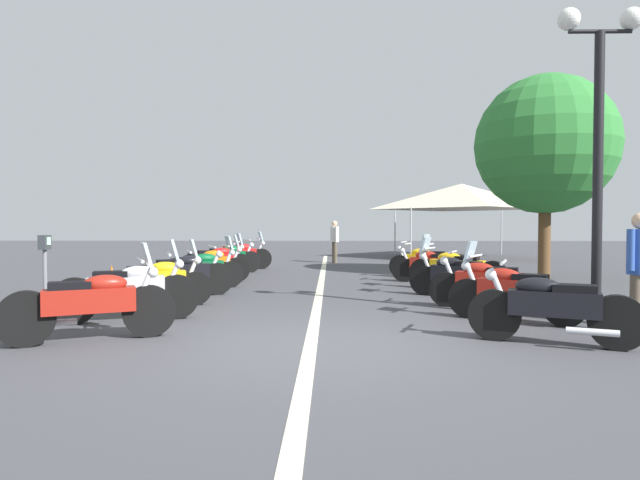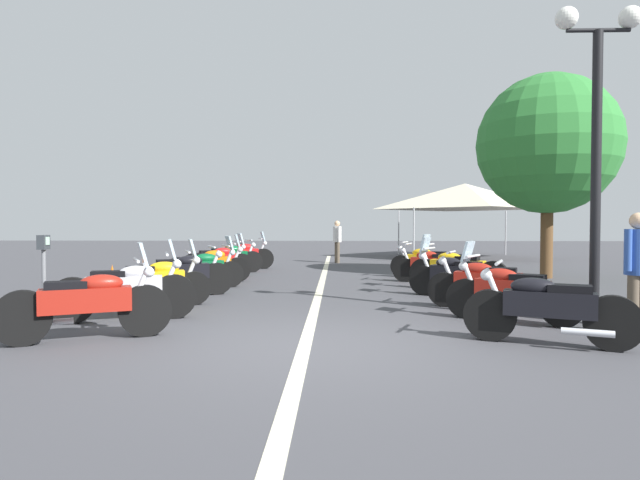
{
  "view_description": "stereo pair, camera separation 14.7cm",
  "coord_description": "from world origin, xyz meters",
  "px_view_note": "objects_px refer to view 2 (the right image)",
  "views": [
    {
      "loc": [
        -6.29,
        -0.24,
        1.46
      ],
      "look_at": [
        5.57,
        0.0,
        1.1
      ],
      "focal_mm": 29.87,
      "sensor_mm": 36.0,
      "label": 1
    },
    {
      "loc": [
        -6.29,
        -0.39,
        1.46
      ],
      "look_at": [
        5.57,
        0.0,
        1.1
      ],
      "focal_mm": 29.87,
      "sensor_mm": 36.0,
      "label": 2
    }
  ],
  "objects_px": {
    "traffic_cone_0": "(112,280)",
    "bystander_1": "(337,238)",
    "motorcycle_left_row_7": "(228,258)",
    "motorcycle_right_row_4": "(456,269)",
    "motorcycle_right_row_6": "(428,262)",
    "motorcycle_left_row_5": "(209,264)",
    "event_tent": "(465,196)",
    "motorcycle_left_row_4": "(199,269)",
    "motorcycle_right_row_1": "(510,291)",
    "motorcycle_left_row_1": "(126,289)",
    "motorcycle_left_row_6": "(218,260)",
    "motorcycle_right_row_2": "(486,283)",
    "motorcycle_left_row_8": "(241,255)",
    "motorcycle_right_row_0": "(547,308)",
    "street_lamp_twin_globe": "(597,106)",
    "motorcycle_left_row_0": "(89,303)",
    "motorcycle_left_row_2": "(155,281)",
    "parking_meter": "(44,261)",
    "bystander_0": "(638,264)",
    "roadside_tree_0": "(548,145)",
    "motorcycle_right_row_5": "(433,265)",
    "motorcycle_left_row_3": "(181,273)",
    "motorcycle_right_row_3": "(456,274)"
  },
  "relations": [
    {
      "from": "parking_meter",
      "to": "bystander_1",
      "type": "relative_size",
      "value": 0.81
    },
    {
      "from": "motorcycle_left_row_1",
      "to": "event_tent",
      "type": "height_order",
      "value": "event_tent"
    },
    {
      "from": "motorcycle_left_row_4",
      "to": "bystander_0",
      "type": "xyz_separation_m",
      "value": [
        -4.8,
        -7.02,
        0.48
      ]
    },
    {
      "from": "motorcycle_right_row_5",
      "to": "motorcycle_right_row_2",
      "type": "bearing_deg",
      "value": 113.1
    },
    {
      "from": "motorcycle_left_row_5",
      "to": "motorcycle_right_row_5",
      "type": "xyz_separation_m",
      "value": [
        0.04,
        -5.59,
        -0.02
      ]
    },
    {
      "from": "motorcycle_left_row_6",
      "to": "traffic_cone_0",
      "type": "distance_m",
      "value": 3.84
    },
    {
      "from": "traffic_cone_0",
      "to": "bystander_1",
      "type": "xyz_separation_m",
      "value": [
        9.08,
        -4.67,
        0.63
      ]
    },
    {
      "from": "motorcycle_left_row_5",
      "to": "motorcycle_right_row_1",
      "type": "relative_size",
      "value": 1.19
    },
    {
      "from": "motorcycle_left_row_4",
      "to": "motorcycle_right_row_1",
      "type": "bearing_deg",
      "value": -61.24
    },
    {
      "from": "motorcycle_left_row_6",
      "to": "bystander_0",
      "type": "distance_m",
      "value": 10.33
    },
    {
      "from": "motorcycle_right_row_4",
      "to": "traffic_cone_0",
      "type": "relative_size",
      "value": 3.2
    },
    {
      "from": "motorcycle_left_row_7",
      "to": "motorcycle_right_row_4",
      "type": "xyz_separation_m",
      "value": [
        -3.94,
        -5.84,
        0.02
      ]
    },
    {
      "from": "motorcycle_left_row_2",
      "to": "traffic_cone_0",
      "type": "height_order",
      "value": "motorcycle_left_row_2"
    },
    {
      "from": "motorcycle_right_row_6",
      "to": "motorcycle_left_row_5",
      "type": "bearing_deg",
      "value": 35.01
    },
    {
      "from": "motorcycle_left_row_7",
      "to": "motorcycle_right_row_6",
      "type": "height_order",
      "value": "motorcycle_left_row_7"
    },
    {
      "from": "motorcycle_left_row_6",
      "to": "motorcycle_left_row_8",
      "type": "xyz_separation_m",
      "value": [
        2.54,
        -0.18,
        0.01
      ]
    },
    {
      "from": "motorcycle_left_row_6",
      "to": "motorcycle_right_row_0",
      "type": "bearing_deg",
      "value": -78.76
    },
    {
      "from": "street_lamp_twin_globe",
      "to": "traffic_cone_0",
      "type": "distance_m",
      "value": 9.4
    },
    {
      "from": "motorcycle_left_row_0",
      "to": "bystander_1",
      "type": "xyz_separation_m",
      "value": [
        13.45,
        -3.09,
        0.45
      ]
    },
    {
      "from": "motorcycle_left_row_1",
      "to": "bystander_1",
      "type": "relative_size",
      "value": 1.29
    },
    {
      "from": "motorcycle_left_row_4",
      "to": "motorcycle_right_row_1",
      "type": "relative_size",
      "value": 1.1
    },
    {
      "from": "motorcycle_right_row_0",
      "to": "event_tent",
      "type": "bearing_deg",
      "value": -77.86
    },
    {
      "from": "motorcycle_right_row_0",
      "to": "motorcycle_left_row_7",
      "type": "bearing_deg",
      "value": -35.82
    },
    {
      "from": "motorcycle_left_row_0",
      "to": "motorcycle_right_row_3",
      "type": "relative_size",
      "value": 1.08
    },
    {
      "from": "motorcycle_left_row_7",
      "to": "motorcycle_right_row_6",
      "type": "bearing_deg",
      "value": -39.56
    },
    {
      "from": "motorcycle_left_row_8",
      "to": "motorcycle_right_row_6",
      "type": "bearing_deg",
      "value": -42.91
    },
    {
      "from": "motorcycle_left_row_3",
      "to": "parking_meter",
      "type": "relative_size",
      "value": 1.54
    },
    {
      "from": "motorcycle_left_row_6",
      "to": "traffic_cone_0",
      "type": "relative_size",
      "value": 3.08
    },
    {
      "from": "motorcycle_left_row_7",
      "to": "motorcycle_left_row_8",
      "type": "height_order",
      "value": "motorcycle_left_row_8"
    },
    {
      "from": "motorcycle_left_row_6",
      "to": "motorcycle_right_row_5",
      "type": "distance_m",
      "value": 5.78
    },
    {
      "from": "motorcycle_right_row_1",
      "to": "event_tent",
      "type": "bearing_deg",
      "value": -69.36
    },
    {
      "from": "motorcycle_left_row_5",
      "to": "event_tent",
      "type": "bearing_deg",
      "value": 32.4
    },
    {
      "from": "motorcycle_left_row_3",
      "to": "motorcycle_right_row_4",
      "type": "height_order",
      "value": "motorcycle_right_row_4"
    },
    {
      "from": "motorcycle_left_row_7",
      "to": "street_lamp_twin_globe",
      "type": "relative_size",
      "value": 0.43
    },
    {
      "from": "motorcycle_left_row_0",
      "to": "motorcycle_left_row_2",
      "type": "height_order",
      "value": "motorcycle_left_row_0"
    },
    {
      "from": "motorcycle_left_row_7",
      "to": "motorcycle_right_row_0",
      "type": "distance_m",
      "value": 10.88
    },
    {
      "from": "motorcycle_left_row_4",
      "to": "roadside_tree_0",
      "type": "height_order",
      "value": "roadside_tree_0"
    },
    {
      "from": "motorcycle_left_row_0",
      "to": "motorcycle_left_row_2",
      "type": "relative_size",
      "value": 1.02
    },
    {
      "from": "motorcycle_left_row_1",
      "to": "motorcycle_right_row_6",
      "type": "bearing_deg",
      "value": 29.77
    },
    {
      "from": "motorcycle_right_row_2",
      "to": "motorcycle_right_row_6",
      "type": "xyz_separation_m",
      "value": [
        5.29,
        0.11,
        -0.0
      ]
    },
    {
      "from": "motorcycle_left_row_3",
      "to": "motorcycle_left_row_4",
      "type": "height_order",
      "value": "motorcycle_left_row_4"
    },
    {
      "from": "motorcycle_right_row_4",
      "to": "motorcycle_right_row_6",
      "type": "xyz_separation_m",
      "value": [
        2.69,
        0.16,
        -0.03
      ]
    },
    {
      "from": "motorcycle_right_row_5",
      "to": "street_lamp_twin_globe",
      "type": "distance_m",
      "value": 6.17
    },
    {
      "from": "motorcycle_left_row_8",
      "to": "motorcycle_right_row_2",
      "type": "bearing_deg",
      "value": -72.25
    },
    {
      "from": "street_lamp_twin_globe",
      "to": "bystander_1",
      "type": "xyz_separation_m",
      "value": [
        12.11,
        3.75,
        -2.23
      ]
    },
    {
      "from": "motorcycle_left_row_2",
      "to": "roadside_tree_0",
      "type": "distance_m",
      "value": 10.77
    },
    {
      "from": "traffic_cone_0",
      "to": "motorcycle_left_row_6",
      "type": "bearing_deg",
      "value": -21.48
    },
    {
      "from": "motorcycle_right_row_5",
      "to": "roadside_tree_0",
      "type": "height_order",
      "value": "roadside_tree_0"
    },
    {
      "from": "roadside_tree_0",
      "to": "traffic_cone_0",
      "type": "bearing_deg",
      "value": 109.42
    },
    {
      "from": "motorcycle_left_row_5",
      "to": "event_tent",
      "type": "height_order",
      "value": "event_tent"
    }
  ]
}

